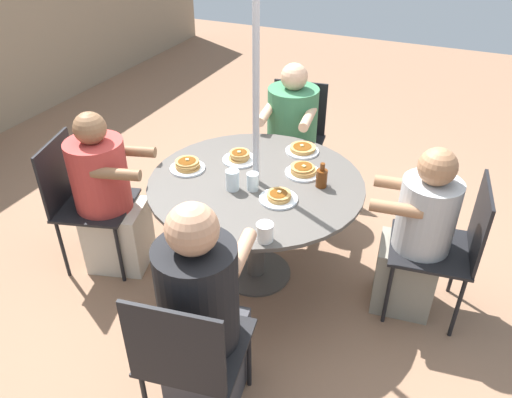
% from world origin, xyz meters
% --- Properties ---
extents(ground_plane, '(12.00, 12.00, 0.00)m').
position_xyz_m(ground_plane, '(0.00, 0.00, 0.00)').
color(ground_plane, '#8C664C').
extents(patio_table, '(1.31, 1.31, 0.73)m').
position_xyz_m(patio_table, '(0.00, 0.00, 0.61)').
color(patio_table, '#4C4742').
rests_on(patio_table, ground).
extents(umbrella_pole, '(0.04, 0.04, 2.36)m').
position_xyz_m(umbrella_pole, '(0.00, 0.00, 1.18)').
color(umbrella_pole, '#ADADB2').
rests_on(umbrella_pole, ground).
extents(patio_chair_north, '(0.51, 0.51, 0.91)m').
position_xyz_m(patio_chair_north, '(1.14, 0.16, 0.53)').
color(patio_chair_north, black).
rests_on(patio_chair_north, ground).
extents(diner_north, '(0.59, 0.44, 1.14)m').
position_xyz_m(diner_north, '(0.96, 0.13, 0.51)').
color(diner_north, slate).
rests_on(diner_north, ground).
extents(patio_chair_east, '(0.56, 0.56, 0.91)m').
position_xyz_m(patio_chair_east, '(-0.32, 1.10, 0.53)').
color(patio_chair_east, black).
rests_on(patio_chair_east, ground).
extents(diner_east, '(0.47, 0.55, 1.12)m').
position_xyz_m(diner_east, '(-0.27, 0.93, 0.51)').
color(diner_east, beige).
rests_on(diner_east, ground).
extents(patio_chair_south, '(0.52, 0.52, 0.91)m').
position_xyz_m(patio_chair_south, '(-1.13, -0.18, 0.53)').
color(patio_chair_south, black).
rests_on(patio_chair_south, ground).
extents(diner_south, '(0.54, 0.43, 1.20)m').
position_xyz_m(diner_south, '(-0.96, -0.15, 0.55)').
color(diner_south, '#3D3D42').
rests_on(diner_south, ground).
extents(patio_chair_west, '(0.51, 0.51, 0.91)m').
position_xyz_m(patio_chair_west, '(0.14, -1.14, 0.53)').
color(patio_chair_west, black).
rests_on(patio_chair_west, ground).
extents(diner_west, '(0.38, 0.50, 1.10)m').
position_xyz_m(diner_west, '(0.12, -0.96, 0.50)').
color(diner_west, gray).
rests_on(diner_west, ground).
extents(pancake_plate_a, '(0.22, 0.22, 0.07)m').
position_xyz_m(pancake_plate_a, '(0.19, 0.20, 0.76)').
color(pancake_plate_a, white).
rests_on(pancake_plate_a, patio_table).
extents(pancake_plate_b, '(0.22, 0.22, 0.07)m').
position_xyz_m(pancake_plate_b, '(-0.04, 0.45, 0.76)').
color(pancake_plate_b, white).
rests_on(pancake_plate_b, patio_table).
extents(pancake_plate_c, '(0.22, 0.22, 0.06)m').
position_xyz_m(pancake_plate_c, '(-0.14, -0.20, 0.75)').
color(pancake_plate_c, white).
rests_on(pancake_plate_c, patio_table).
extents(pancake_plate_d, '(0.22, 0.22, 0.06)m').
position_xyz_m(pancake_plate_d, '(0.19, -0.23, 0.76)').
color(pancake_plate_d, white).
rests_on(pancake_plate_d, patio_table).
extents(pancake_plate_e, '(0.22, 0.22, 0.05)m').
position_xyz_m(pancake_plate_e, '(0.46, -0.13, 0.75)').
color(pancake_plate_e, white).
rests_on(pancake_plate_e, patio_table).
extents(syrup_bottle, '(0.09, 0.07, 0.15)m').
position_xyz_m(syrup_bottle, '(0.10, -0.38, 0.79)').
color(syrup_bottle, '#602D0F').
rests_on(syrup_bottle, patio_table).
extents(coffee_cup, '(0.09, 0.09, 0.10)m').
position_xyz_m(coffee_cup, '(-0.51, -0.28, 0.78)').
color(coffee_cup, white).
rests_on(coffee_cup, patio_table).
extents(drinking_glass_a, '(0.08, 0.08, 0.12)m').
position_xyz_m(drinking_glass_a, '(-0.14, 0.09, 0.80)').
color(drinking_glass_a, silver).
rests_on(drinking_glass_a, patio_table).
extents(drinking_glass_b, '(0.07, 0.07, 0.11)m').
position_xyz_m(drinking_glass_b, '(-0.10, -0.02, 0.79)').
color(drinking_glass_b, silver).
rests_on(drinking_glass_b, patio_table).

